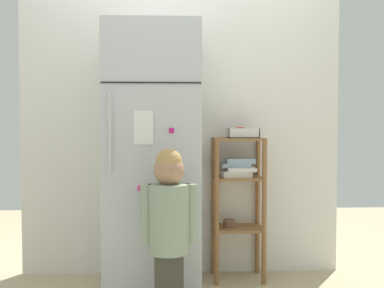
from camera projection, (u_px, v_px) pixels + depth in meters
name	position (u px, v px, depth m)	size (l,w,h in m)	color
kitchen_wall_back	(181.00, 124.00, 3.40)	(2.46, 0.03, 2.32)	silver
refrigerator	(154.00, 160.00, 3.04)	(0.63, 0.69, 1.82)	silver
child_standing	(169.00, 218.00, 2.52)	(0.33, 0.24, 1.02)	#413F34
pantry_shelf_unit	(238.00, 188.00, 3.26)	(0.38, 0.28, 1.06)	olive
fruit_bin	(242.00, 133.00, 3.27)	(0.23, 0.18, 0.08)	white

